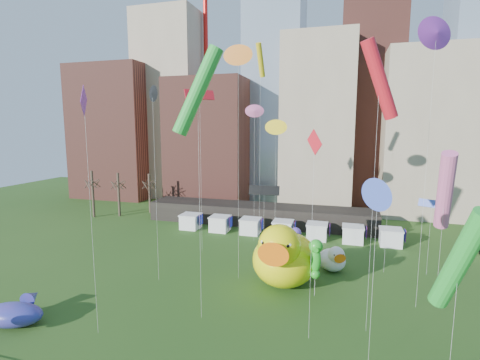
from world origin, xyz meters
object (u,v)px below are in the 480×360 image
(whale_inflatable, at_px, (14,313))
(seahorse_purple, at_px, (295,241))
(seahorse_green, at_px, (316,256))
(big_duck, at_px, (284,256))
(small_duck, at_px, (333,259))

(whale_inflatable, bearing_deg, seahorse_purple, 25.03)
(seahorse_green, distance_m, seahorse_purple, 5.09)
(big_duck, height_order, whale_inflatable, big_duck)
(big_duck, bearing_deg, seahorse_green, -17.41)
(small_duck, height_order, seahorse_purple, seahorse_purple)
(small_duck, bearing_deg, seahorse_purple, -174.07)
(seahorse_green, bearing_deg, big_duck, 153.73)
(small_duck, height_order, whale_inflatable, small_duck)
(big_duck, relative_size, whale_inflatable, 1.47)
(big_duck, height_order, seahorse_green, big_duck)
(big_duck, relative_size, seahorse_purple, 1.72)
(small_duck, bearing_deg, whale_inflatable, -167.41)
(big_duck, bearing_deg, seahorse_purple, 81.23)
(small_duck, distance_m, whale_inflatable, 31.35)
(seahorse_green, xyz_separation_m, whale_inflatable, (-23.50, -12.21, -3.07))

